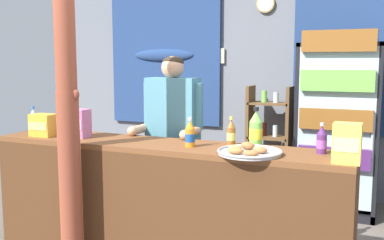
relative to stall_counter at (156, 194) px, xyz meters
name	(u,v)px	position (x,y,z in m)	size (l,w,h in m)	color
ground_plane	(204,234)	(0.09, 0.72, -0.56)	(7.20, 7.20, 0.00)	#665B51
back_wall_curtained	(257,74)	(0.10, 2.35, 0.82)	(5.40, 0.22, 2.67)	slate
stall_counter	(156,194)	(0.00, 0.00, 0.00)	(2.76, 0.50, 0.92)	brown
timber_post	(67,99)	(-0.55, -0.29, 0.70)	(0.18, 0.16, 2.64)	brown
drink_fridge	(338,115)	(1.09, 1.80, 0.44)	(0.78, 0.64, 1.82)	black
bottle_shelf_rack	(269,141)	(0.34, 2.01, 0.10)	(0.48, 0.28, 1.26)	brown
plastic_lawn_chair	(148,154)	(-0.92, 1.52, -0.07)	(0.61, 0.61, 0.86)	#E5563D
shopkeeper	(173,125)	(-0.14, 0.57, 0.44)	(0.55, 0.42, 1.57)	#28282D
soda_bottle_lime_soda	(256,129)	(0.66, 0.28, 0.48)	(0.10, 0.10, 0.28)	#75C64C
soda_bottle_orange_soda	(190,134)	(0.25, 0.06, 0.45)	(0.07, 0.07, 0.21)	orange
soda_bottle_water	(34,121)	(-1.27, 0.14, 0.46)	(0.06, 0.06, 0.22)	silver
soda_bottle_grape_soda	(322,141)	(1.14, 0.19, 0.45)	(0.07, 0.07, 0.21)	#56286B
soda_bottle_iced_tea	(231,133)	(0.49, 0.23, 0.45)	(0.06, 0.06, 0.21)	brown
snack_box_wafer	(78,123)	(-0.74, 0.07, 0.48)	(0.17, 0.13, 0.23)	#B76699
snack_box_choco_powder	(44,125)	(-1.03, 0.00, 0.45)	(0.20, 0.14, 0.18)	gold
snack_box_instant_noodle	(347,143)	(1.31, -0.04, 0.48)	(0.16, 0.14, 0.24)	#EAD14C
pastry_tray	(249,151)	(0.71, -0.03, 0.38)	(0.43, 0.43, 0.07)	#BCBCC1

